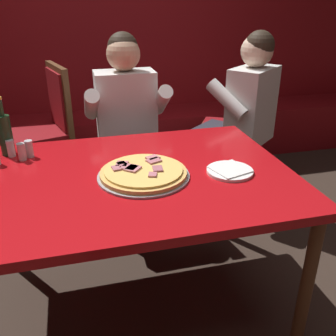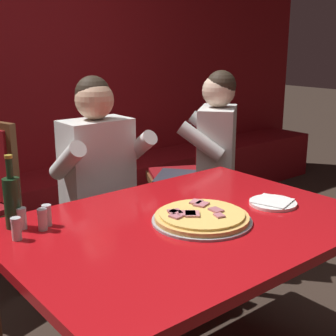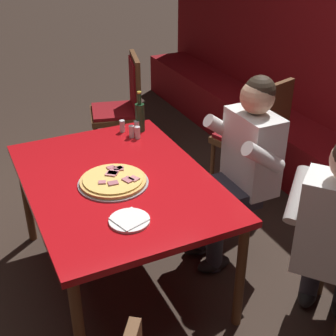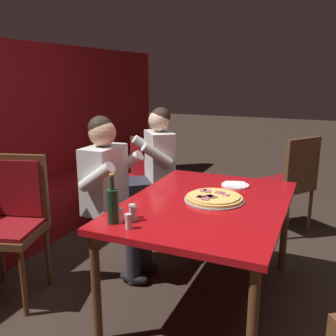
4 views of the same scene
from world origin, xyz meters
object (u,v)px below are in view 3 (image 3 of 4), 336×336
at_px(plate_white_paper, 129,220).
at_px(dining_chair_near_right, 123,103).
at_px(shaker_red_pepper_flakes, 137,127).
at_px(beer_bottle, 140,116).
at_px(main_dining_table, 118,188).
at_px(pizza, 113,181).
at_px(shaker_parmesan, 122,127).
at_px(diner_seated_blue_shirt, 240,164).
at_px(dining_chair_far_right, 256,133).
at_px(shaker_black_pepper, 138,133).
at_px(shaker_oregano, 132,132).

relative_size(plate_white_paper, dining_chair_near_right, 0.21).
bearing_deg(shaker_red_pepper_flakes, beer_bottle, 118.20).
bearing_deg(beer_bottle, shaker_red_pepper_flakes, -61.80).
bearing_deg(main_dining_table, beer_bottle, 145.96).
height_order(main_dining_table, pizza, pizza).
height_order(main_dining_table, shaker_parmesan, shaker_parmesan).
distance_m(diner_seated_blue_shirt, dining_chair_far_right, 0.75).
distance_m(main_dining_table, beer_bottle, 0.70).
xyz_separation_m(pizza, plate_white_paper, (0.39, -0.05, -0.01)).
distance_m(plate_white_paper, shaker_black_pepper, 0.98).
xyz_separation_m(shaker_black_pepper, dining_chair_near_right, (-1.08, 0.29, -0.21)).
distance_m(main_dining_table, diner_seated_blue_shirt, 0.79).
bearing_deg(shaker_oregano, pizza, -31.36).
distance_m(pizza, dining_chair_far_right, 1.43).
height_order(shaker_black_pepper, diner_seated_blue_shirt, diner_seated_blue_shirt).
distance_m(shaker_parmesan, shaker_black_pepper, 0.16).
distance_m(main_dining_table, dining_chair_far_right, 1.37).
relative_size(main_dining_table, shaker_black_pepper, 16.73).
bearing_deg(dining_chair_far_right, main_dining_table, -71.52).
xyz_separation_m(plate_white_paper, dining_chair_near_right, (-1.96, 0.70, -0.18)).
bearing_deg(dining_chair_far_right, shaker_oregano, -93.03).
xyz_separation_m(shaker_black_pepper, dining_chair_far_right, (0.02, 0.98, -0.18)).
xyz_separation_m(main_dining_table, diner_seated_blue_shirt, (0.10, 0.79, 0.03)).
height_order(main_dining_table, shaker_black_pepper, shaker_black_pepper).
xyz_separation_m(main_dining_table, shaker_parmesan, (-0.60, 0.26, 0.11)).
height_order(shaker_parmesan, shaker_black_pepper, same).
xyz_separation_m(main_dining_table, shaker_black_pepper, (-0.46, 0.32, 0.11)).
height_order(plate_white_paper, dining_chair_far_right, dining_chair_far_right).
bearing_deg(shaker_parmesan, pizza, -24.84).
distance_m(pizza, shaker_parmesan, 0.71).
relative_size(pizza, shaker_black_pepper, 4.73).
relative_size(shaker_oregano, dining_chair_far_right, 0.08).
bearing_deg(shaker_oregano, beer_bottle, 128.16).
bearing_deg(shaker_black_pepper, shaker_parmesan, -158.96).
height_order(shaker_black_pepper, dining_chair_near_right, dining_chair_near_right).
relative_size(diner_seated_blue_shirt, dining_chair_near_right, 1.27).
relative_size(shaker_parmesan, diner_seated_blue_shirt, 0.07).
distance_m(beer_bottle, shaker_parmesan, 0.15).
height_order(pizza, dining_chair_near_right, dining_chair_near_right).
height_order(plate_white_paper, shaker_oregano, shaker_oregano).
bearing_deg(diner_seated_blue_shirt, shaker_oregano, -139.81).
bearing_deg(shaker_parmesan, beer_bottle, 72.19).
bearing_deg(dining_chair_far_right, shaker_black_pepper, -91.22).
height_order(beer_bottle, shaker_red_pepper_flakes, beer_bottle).
bearing_deg(shaker_parmesan, main_dining_table, -23.33).
height_order(shaker_oregano, dining_chair_far_right, dining_chair_far_right).
relative_size(main_dining_table, dining_chair_near_right, 1.43).
xyz_separation_m(shaker_parmesan, dining_chair_far_right, (0.17, 1.04, -0.18)).
xyz_separation_m(plate_white_paper, shaker_red_pepper_flakes, (-0.98, 0.44, 0.03)).
xyz_separation_m(beer_bottle, dining_chair_far_right, (0.13, 0.92, -0.26)).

